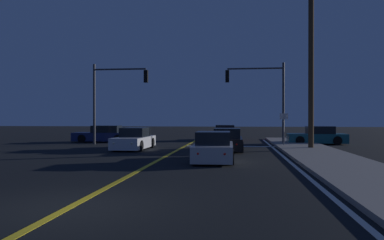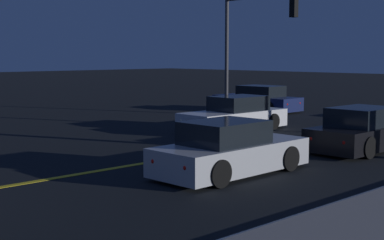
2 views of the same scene
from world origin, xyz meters
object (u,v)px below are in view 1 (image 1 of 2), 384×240
object	(u,v)px
car_parked_curb_red	(225,133)
traffic_signal_near_right	(262,90)
car_distant_tail_black	(227,141)
utility_pole_right	(311,59)
car_mid_block_silver	(214,148)
traffic_signal_far_left	(113,91)
car_lead_oncoming_teal	(317,136)
car_following_oncoming_white	(134,140)
street_sign_corner	(284,124)
car_side_waiting_navy	(104,135)

from	to	relation	value
car_parked_curb_red	traffic_signal_near_right	bearing A→B (deg)	-61.51
car_distant_tail_black	utility_pole_right	world-z (taller)	utility_pole_right
car_parked_curb_red	utility_pole_right	xyz separation A→B (m)	(5.53, -9.84, 4.95)
traffic_signal_near_right	utility_pole_right	world-z (taller)	utility_pole_right
car_mid_block_silver	traffic_signal_far_left	xyz separation A→B (m)	(-8.03, 10.04, 3.39)
car_lead_oncoming_teal	traffic_signal_near_right	size ratio (longest dim) A/B	0.71
traffic_signal_far_left	car_lead_oncoming_teal	bearing A→B (deg)	8.14
car_parked_curb_red	car_mid_block_silver	xyz separation A→B (m)	(0.02, -16.64, -0.00)
traffic_signal_far_left	traffic_signal_near_right	bearing A→B (deg)	7.31
traffic_signal_near_right	car_parked_curb_red	bearing A→B (deg)	-60.78
traffic_signal_far_left	car_following_oncoming_white	bearing A→B (deg)	-55.87
car_distant_tail_black	street_sign_corner	world-z (taller)	street_sign_corner
car_following_oncoming_white	traffic_signal_near_right	distance (m)	10.41
car_parked_curb_red	car_lead_oncoming_teal	distance (m)	8.29
car_parked_curb_red	car_mid_block_silver	bearing A→B (deg)	-90.67
car_side_waiting_navy	utility_pole_right	world-z (taller)	utility_pole_right
car_lead_oncoming_teal	car_mid_block_silver	world-z (taller)	same
utility_pole_right	street_sign_corner	xyz separation A→B (m)	(-1.40, 1.84, -3.98)
car_following_oncoming_white	traffic_signal_far_left	distance (m)	5.87
traffic_signal_far_left	utility_pole_right	size ratio (longest dim) A/B	0.55
traffic_signal_far_left	car_side_waiting_navy	bearing A→B (deg)	122.64
car_following_oncoming_white	car_distant_tail_black	distance (m)	5.81
car_lead_oncoming_teal	car_distant_tail_black	bearing A→B (deg)	136.77
car_following_oncoming_white	utility_pole_right	size ratio (longest dim) A/B	0.43
car_lead_oncoming_teal	car_mid_block_silver	size ratio (longest dim) A/B	1.00
car_lead_oncoming_teal	utility_pole_right	bearing A→B (deg)	166.49
car_lead_oncoming_teal	utility_pole_right	size ratio (longest dim) A/B	0.40
car_mid_block_silver	car_following_oncoming_white	bearing A→B (deg)	130.25
utility_pole_right	traffic_signal_near_right	bearing A→B (deg)	119.45
utility_pole_right	car_lead_oncoming_teal	bearing A→B (deg)	74.79
car_parked_curb_red	car_side_waiting_navy	world-z (taller)	same
traffic_signal_far_left	street_sign_corner	bearing A→B (deg)	-6.58
utility_pole_right	street_sign_corner	bearing A→B (deg)	127.22
car_lead_oncoming_teal	street_sign_corner	xyz separation A→B (m)	(-2.86, -3.55, 0.97)
car_mid_block_silver	street_sign_corner	size ratio (longest dim) A/B	1.86
car_distant_tail_black	car_mid_block_silver	xyz separation A→B (m)	(-0.46, -5.66, -0.00)
car_side_waiting_navy	traffic_signal_near_right	distance (m)	13.10
street_sign_corner	utility_pole_right	bearing A→B (deg)	-52.78
street_sign_corner	car_parked_curb_red	bearing A→B (deg)	117.30
car_mid_block_silver	traffic_signal_far_left	bearing A→B (deg)	127.57
car_distant_tail_black	utility_pole_right	size ratio (longest dim) A/B	0.41
car_following_oncoming_white	street_sign_corner	size ratio (longest dim) A/B	1.99
car_lead_oncoming_teal	street_sign_corner	world-z (taller)	street_sign_corner
car_distant_tail_black	traffic_signal_near_right	bearing A→B (deg)	66.72
car_mid_block_silver	car_distant_tail_black	bearing A→B (deg)	84.26
traffic_signal_far_left	street_sign_corner	distance (m)	12.45
car_side_waiting_navy	car_following_oncoming_white	xyz separation A→B (m)	(4.36, -6.57, -0.00)
car_parked_curb_red	car_lead_oncoming_teal	bearing A→B (deg)	-33.21
car_following_oncoming_white	car_distant_tail_black	size ratio (longest dim) A/B	1.03
car_side_waiting_navy	utility_pole_right	xyz separation A→B (m)	(15.20, -5.84, 4.95)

